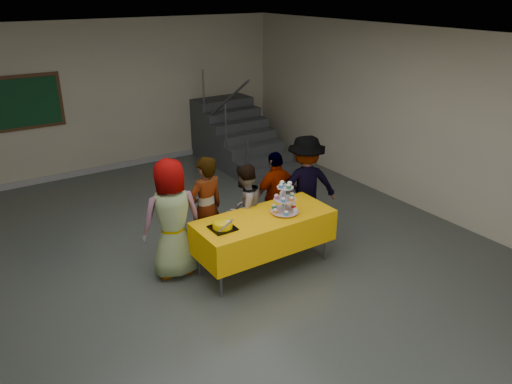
# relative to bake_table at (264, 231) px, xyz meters

# --- Properties ---
(room_shell) EXTENTS (10.00, 10.04, 3.02)m
(room_shell) POSITION_rel_bake_table_xyz_m (-0.66, 0.02, 1.57)
(room_shell) COLOR #4C514C
(room_shell) RESTS_ON ground
(bake_table) EXTENTS (1.88, 0.78, 0.77)m
(bake_table) POSITION_rel_bake_table_xyz_m (0.00, 0.00, 0.00)
(bake_table) COLOR #595960
(bake_table) RESTS_ON ground
(cupcake_stand) EXTENTS (0.38, 0.38, 0.44)m
(cupcake_stand) POSITION_rel_bake_table_xyz_m (0.29, -0.06, 0.39)
(cupcake_stand) COLOR silver
(cupcake_stand) RESTS_ON bake_table
(bear_cake) EXTENTS (0.32, 0.36, 0.12)m
(bear_cake) POSITION_rel_bake_table_xyz_m (-0.64, -0.01, 0.27)
(bear_cake) COLOR black
(bear_cake) RESTS_ON bake_table
(schoolchild_a) EXTENTS (0.85, 0.61, 1.61)m
(schoolchild_a) POSITION_rel_bake_table_xyz_m (-1.08, 0.52, 0.25)
(schoolchild_a) COLOR slate
(schoolchild_a) RESTS_ON ground
(schoolchild_b) EXTENTS (0.60, 0.44, 1.52)m
(schoolchild_b) POSITION_rel_bake_table_xyz_m (-0.52, 0.65, 0.20)
(schoolchild_b) COLOR slate
(schoolchild_b) RESTS_ON ground
(schoolchild_c) EXTENTS (0.76, 0.66, 1.32)m
(schoolchild_c) POSITION_rel_bake_table_xyz_m (0.02, 0.54, 0.11)
(schoolchild_c) COLOR slate
(schoolchild_c) RESTS_ON ground
(schoolchild_d) EXTENTS (0.82, 0.39, 1.36)m
(schoolchild_d) POSITION_rel_bake_table_xyz_m (0.66, 0.66, 0.12)
(schoolchild_d) COLOR slate
(schoolchild_d) RESTS_ON ground
(schoolchild_e) EXTENTS (1.14, 0.88, 1.56)m
(schoolchild_e) POSITION_rel_bake_table_xyz_m (1.12, 0.54, 0.22)
(schoolchild_e) COLOR slate
(schoolchild_e) RESTS_ON ground
(staircase) EXTENTS (1.30, 2.40, 2.04)m
(staircase) POSITION_rel_bake_table_xyz_m (2.04, 4.13, -0.07)
(staircase) COLOR #424447
(staircase) RESTS_ON ground
(noticeboard) EXTENTS (1.30, 0.05, 1.00)m
(noticeboard) POSITION_rel_bake_table_xyz_m (-1.92, 4.96, 1.04)
(noticeboard) COLOR #472B16
(noticeboard) RESTS_ON ground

